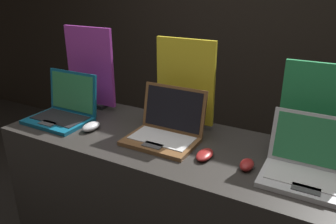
{
  "coord_description": "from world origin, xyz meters",
  "views": [
    {
      "loc": [
        0.71,
        -0.98,
        1.67
      ],
      "look_at": [
        0.0,
        0.31,
        1.09
      ],
      "focal_mm": 35.0,
      "sensor_mm": 36.0,
      "label": 1
    }
  ],
  "objects_px": {
    "promo_stand_middle": "(185,85)",
    "laptop_middle": "(166,128)",
    "laptop_back": "(311,166)",
    "mouse_middle": "(205,155)",
    "promo_stand_back": "(323,114)",
    "mouse_front": "(91,126)",
    "laptop_front": "(64,109)",
    "promo_stand_front": "(90,70)",
    "mouse_back": "(247,165)"
  },
  "relations": [
    {
      "from": "mouse_front",
      "to": "promo_stand_back",
      "type": "distance_m",
      "value": 1.13
    },
    {
      "from": "mouse_front",
      "to": "promo_stand_front",
      "type": "bearing_deg",
      "value": 128.78
    },
    {
      "from": "mouse_middle",
      "to": "promo_stand_middle",
      "type": "height_order",
      "value": "promo_stand_middle"
    },
    {
      "from": "laptop_middle",
      "to": "promo_stand_middle",
      "type": "relative_size",
      "value": 0.73
    },
    {
      "from": "mouse_front",
      "to": "promo_stand_middle",
      "type": "distance_m",
      "value": 0.55
    },
    {
      "from": "laptop_front",
      "to": "promo_stand_front",
      "type": "relative_size",
      "value": 0.7
    },
    {
      "from": "mouse_middle",
      "to": "promo_stand_back",
      "type": "bearing_deg",
      "value": 31.46
    },
    {
      "from": "promo_stand_middle",
      "to": "laptop_back",
      "type": "xyz_separation_m",
      "value": [
        0.68,
        -0.25,
        -0.17
      ]
    },
    {
      "from": "laptop_middle",
      "to": "laptop_back",
      "type": "xyz_separation_m",
      "value": [
        0.68,
        -0.03,
        -0.0
      ]
    },
    {
      "from": "laptop_middle",
      "to": "promo_stand_middle",
      "type": "distance_m",
      "value": 0.27
    },
    {
      "from": "mouse_front",
      "to": "promo_stand_front",
      "type": "distance_m",
      "value": 0.43
    },
    {
      "from": "laptop_middle",
      "to": "promo_stand_back",
      "type": "bearing_deg",
      "value": 15.27
    },
    {
      "from": "promo_stand_middle",
      "to": "laptop_back",
      "type": "bearing_deg",
      "value": -19.93
    },
    {
      "from": "mouse_middle",
      "to": "promo_stand_back",
      "type": "xyz_separation_m",
      "value": [
        0.43,
        0.27,
        0.19
      ]
    },
    {
      "from": "mouse_middle",
      "to": "mouse_back",
      "type": "relative_size",
      "value": 1.31
    },
    {
      "from": "mouse_front",
      "to": "laptop_middle",
      "type": "bearing_deg",
      "value": 13.1
    },
    {
      "from": "laptop_back",
      "to": "promo_stand_back",
      "type": "distance_m",
      "value": 0.26
    },
    {
      "from": "promo_stand_front",
      "to": "promo_stand_middle",
      "type": "relative_size",
      "value": 1.05
    },
    {
      "from": "laptop_middle",
      "to": "laptop_front",
      "type": "bearing_deg",
      "value": -175.34
    },
    {
      "from": "laptop_middle",
      "to": "promo_stand_back",
      "type": "height_order",
      "value": "promo_stand_back"
    },
    {
      "from": "mouse_middle",
      "to": "laptop_back",
      "type": "relative_size",
      "value": 0.33
    },
    {
      "from": "mouse_middle",
      "to": "mouse_back",
      "type": "distance_m",
      "value": 0.19
    },
    {
      "from": "mouse_front",
      "to": "laptop_back",
      "type": "xyz_separation_m",
      "value": [
        1.08,
        0.06,
        0.04
      ]
    },
    {
      "from": "mouse_back",
      "to": "laptop_middle",
      "type": "bearing_deg",
      "value": 169.31
    },
    {
      "from": "promo_stand_front",
      "to": "mouse_back",
      "type": "relative_size",
      "value": 5.41
    },
    {
      "from": "mouse_front",
      "to": "promo_stand_front",
      "type": "relative_size",
      "value": 0.24
    },
    {
      "from": "promo_stand_front",
      "to": "promo_stand_middle",
      "type": "height_order",
      "value": "promo_stand_front"
    },
    {
      "from": "promo_stand_middle",
      "to": "mouse_back",
      "type": "height_order",
      "value": "promo_stand_middle"
    },
    {
      "from": "promo_stand_middle",
      "to": "laptop_middle",
      "type": "bearing_deg",
      "value": -90.0
    },
    {
      "from": "mouse_front",
      "to": "promo_stand_middle",
      "type": "xyz_separation_m",
      "value": [
        0.4,
        0.31,
        0.21
      ]
    },
    {
      "from": "promo_stand_middle",
      "to": "promo_stand_back",
      "type": "relative_size",
      "value": 1.11
    },
    {
      "from": "laptop_front",
      "to": "laptop_back",
      "type": "height_order",
      "value": "laptop_front"
    },
    {
      "from": "promo_stand_middle",
      "to": "laptop_back",
      "type": "relative_size",
      "value": 1.31
    },
    {
      "from": "laptop_front",
      "to": "promo_stand_front",
      "type": "distance_m",
      "value": 0.3
    },
    {
      "from": "promo_stand_front",
      "to": "laptop_middle",
      "type": "distance_m",
      "value": 0.69
    },
    {
      "from": "mouse_front",
      "to": "mouse_middle",
      "type": "distance_m",
      "value": 0.65
    },
    {
      "from": "laptop_back",
      "to": "promo_stand_back",
      "type": "relative_size",
      "value": 0.85
    },
    {
      "from": "laptop_front",
      "to": "promo_stand_front",
      "type": "xyz_separation_m",
      "value": [
        0.0,
        0.25,
        0.18
      ]
    },
    {
      "from": "mouse_front",
      "to": "laptop_back",
      "type": "distance_m",
      "value": 1.08
    },
    {
      "from": "laptop_middle",
      "to": "mouse_middle",
      "type": "distance_m",
      "value": 0.26
    },
    {
      "from": "promo_stand_front",
      "to": "laptop_middle",
      "type": "relative_size",
      "value": 1.43
    },
    {
      "from": "mouse_middle",
      "to": "promo_stand_middle",
      "type": "distance_m",
      "value": 0.44
    },
    {
      "from": "laptop_middle",
      "to": "laptop_back",
      "type": "height_order",
      "value": "laptop_middle"
    },
    {
      "from": "laptop_middle",
      "to": "laptop_back",
      "type": "distance_m",
      "value": 0.68
    },
    {
      "from": "laptop_middle",
      "to": "promo_stand_back",
      "type": "xyz_separation_m",
      "value": [
        0.68,
        0.19,
        0.14
      ]
    },
    {
      "from": "mouse_middle",
      "to": "promo_stand_middle",
      "type": "relative_size",
      "value": 0.25
    },
    {
      "from": "mouse_front",
      "to": "laptop_back",
      "type": "height_order",
      "value": "laptop_back"
    },
    {
      "from": "promo_stand_middle",
      "to": "mouse_back",
      "type": "distance_m",
      "value": 0.57
    },
    {
      "from": "laptop_front",
      "to": "promo_stand_back",
      "type": "bearing_deg",
      "value": 10.24
    },
    {
      "from": "promo_stand_front",
      "to": "mouse_back",
      "type": "distance_m",
      "value": 1.13
    }
  ]
}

